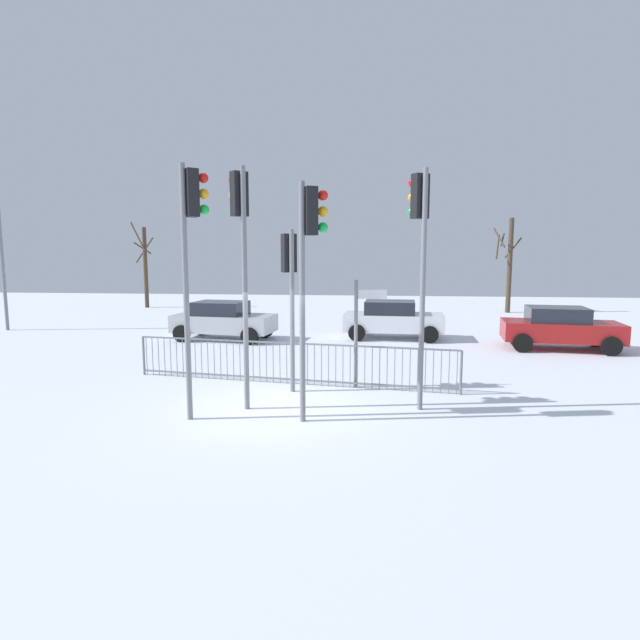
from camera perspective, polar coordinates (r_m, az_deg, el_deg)
ground_plane at (r=11.08m, az=-4.93°, el=-9.86°), size 60.00×60.00×0.00m
traffic_light_foreground_left at (r=12.11m, az=-3.46°, el=5.21°), size 0.43×0.50×3.85m
traffic_light_mid_right at (r=10.80m, az=-8.86°, el=9.45°), size 0.46×0.47×5.05m
traffic_light_rear_left at (r=10.84m, az=11.10°, el=9.21°), size 0.43×0.51×5.00m
traffic_light_foreground_right at (r=10.26m, az=-14.21°, el=9.18°), size 0.48×0.45×4.99m
traffic_light_rear_right at (r=9.80m, az=-1.21°, el=8.03°), size 0.54×0.39×4.63m
direction_sign_post at (r=12.51m, az=4.35°, el=-0.81°), size 0.79×0.15×2.66m
pedestrian_guard_railing at (r=12.97m, az=-3.36°, el=-4.76°), size 8.34×1.21×1.07m
car_white_far at (r=20.04m, az=8.11°, el=0.12°), size 3.89×2.11×1.47m
car_silver_trailing at (r=19.91m, az=-10.75°, el=0.01°), size 3.98×2.32×1.47m
car_red_near at (r=19.40m, az=25.20°, el=-0.76°), size 3.98×2.31×1.47m
bare_tree_left at (r=33.05m, az=-18.96°, el=5.82°), size 1.33×1.46×5.18m
bare_tree_centre at (r=30.44m, az=20.34°, el=6.00°), size 1.54×1.72×5.25m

